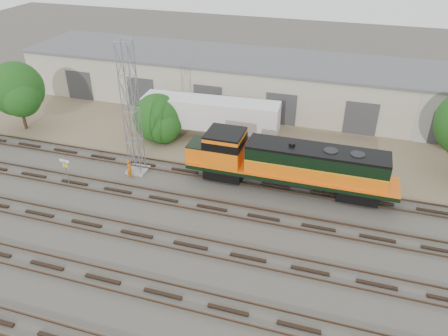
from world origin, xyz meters
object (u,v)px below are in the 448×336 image
(locomotive, at_px, (287,163))
(signal_tower, at_px, (131,113))
(worker, at_px, (129,169))
(semi_trailer, at_px, (214,115))

(locomotive, bearing_deg, signal_tower, -174.87)
(signal_tower, xyz_separation_m, worker, (-0.14, -1.14, -4.64))
(locomotive, height_order, worker, locomotive)
(signal_tower, height_order, worker, signal_tower)
(locomotive, relative_size, semi_trailer, 1.25)
(locomotive, height_order, signal_tower, signal_tower)
(locomotive, bearing_deg, semi_trailer, 140.93)
(locomotive, distance_m, semi_trailer, 10.69)
(locomotive, distance_m, signal_tower, 13.05)
(worker, bearing_deg, semi_trailer, -80.96)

